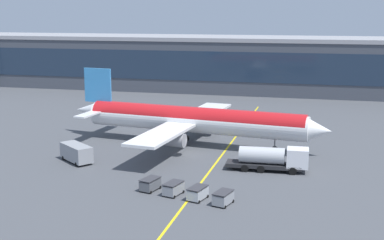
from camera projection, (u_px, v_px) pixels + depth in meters
name	position (u px, v px, depth m)	size (l,w,h in m)	color
ground_plane	(187.00, 154.00, 77.92)	(700.00, 700.00, 0.00)	#47494F
apron_lead_in_line	(224.00, 153.00, 78.61)	(0.30, 80.00, 0.01)	yellow
terminal_building	(200.00, 63.00, 142.06)	(200.19, 20.82, 14.33)	#424751
main_airliner	(193.00, 120.00, 82.31)	(42.83, 34.13, 11.59)	white
fuel_tanker	(273.00, 158.00, 69.28)	(10.89, 3.00, 3.25)	#232326
lavatory_truck	(77.00, 152.00, 73.44)	(6.00, 5.35, 2.50)	gray
baggage_cart_0	(150.00, 184.00, 61.96)	(2.20, 2.96, 1.48)	#595B60
baggage_cart_1	(173.00, 188.00, 60.43)	(2.20, 2.96, 1.48)	gray
baggage_cart_2	(198.00, 193.00, 58.91)	(2.20, 2.96, 1.48)	#B2B7BC
baggage_cart_3	(223.00, 198.00, 57.38)	(2.20, 2.96, 1.48)	gray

